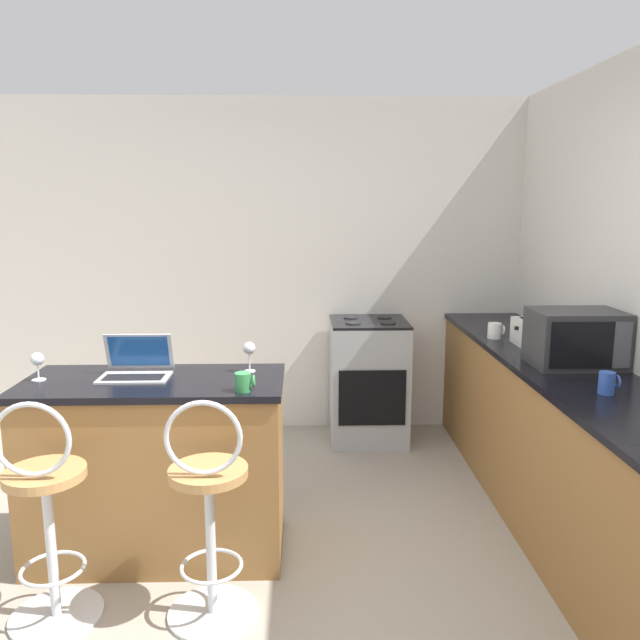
% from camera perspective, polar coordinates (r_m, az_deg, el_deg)
% --- Properties ---
extents(wall_back, '(12.00, 0.06, 2.60)m').
position_cam_1_polar(wall_back, '(4.96, -4.22, 4.74)').
color(wall_back, silver).
rests_on(wall_back, ground_plane).
extents(breakfast_bar, '(1.30, 0.60, 0.94)m').
position_cam_1_polar(breakfast_bar, '(3.40, -14.62, -12.86)').
color(breakfast_bar, olive).
rests_on(breakfast_bar, ground_plane).
extents(counter_right, '(0.59, 3.18, 0.94)m').
position_cam_1_polar(counter_right, '(3.85, 20.73, -10.38)').
color(counter_right, olive).
rests_on(counter_right, ground_plane).
extents(bar_stool_near, '(0.40, 0.40, 1.03)m').
position_cam_1_polar(bar_stool_near, '(3.02, -23.71, -16.24)').
color(bar_stool_near, silver).
rests_on(bar_stool_near, ground_plane).
extents(bar_stool_far, '(0.40, 0.40, 1.03)m').
position_cam_1_polar(bar_stool_far, '(2.84, -10.10, -17.21)').
color(bar_stool_far, silver).
rests_on(bar_stool_far, ground_plane).
extents(laptop, '(0.35, 0.25, 0.21)m').
position_cam_1_polar(laptop, '(3.32, -16.43, -4.03)').
color(laptop, '#B7BABF').
rests_on(laptop, breakfast_bar).
extents(microwave, '(0.47, 0.35, 0.30)m').
position_cam_1_polar(microwave, '(3.64, 22.35, -1.55)').
color(microwave, '#2D2D30').
rests_on(microwave, counter_right).
extents(toaster, '(0.24, 0.29, 0.17)m').
position_cam_1_polar(toaster, '(4.06, 19.06, -1.14)').
color(toaster, silver).
rests_on(toaster, counter_right).
extents(stove_range, '(0.57, 0.57, 0.94)m').
position_cam_1_polar(stove_range, '(4.81, 4.43, -5.56)').
color(stove_range, '#9EA3A8').
rests_on(stove_range, ground_plane).
extents(wine_glass_tall, '(0.06, 0.06, 0.16)m').
position_cam_1_polar(wine_glass_tall, '(3.27, -6.49, -2.72)').
color(wine_glass_tall, silver).
rests_on(wine_glass_tall, breakfast_bar).
extents(mug_white, '(0.11, 0.09, 0.10)m').
position_cam_1_polar(mug_white, '(4.23, 15.70, -0.93)').
color(mug_white, white).
rests_on(mug_white, counter_right).
extents(mug_blue, '(0.09, 0.07, 0.10)m').
position_cam_1_polar(mug_blue, '(3.18, 24.80, -5.24)').
color(mug_blue, '#2D51AD').
rests_on(mug_blue, counter_right).
extents(wine_glass_short, '(0.07, 0.07, 0.14)m').
position_cam_1_polar(wine_glass_short, '(3.40, -24.44, -3.41)').
color(wine_glass_short, silver).
rests_on(wine_glass_short, breakfast_bar).
extents(mug_green, '(0.10, 0.08, 0.09)m').
position_cam_1_polar(mug_green, '(2.95, -6.99, -5.64)').
color(mug_green, '#338447').
rests_on(mug_green, breakfast_bar).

